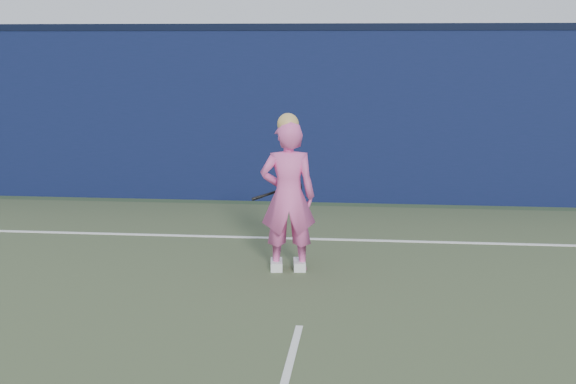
# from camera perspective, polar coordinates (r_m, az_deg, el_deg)

# --- Properties ---
(ground) EXTENTS (80.00, 80.00, 0.00)m
(ground) POSITION_cam_1_polar(r_m,az_deg,el_deg) (5.84, -0.10, -12.97)
(ground) COLOR #31452B
(ground) RESTS_ON ground
(backstop_wall) EXTENTS (24.00, 0.40, 2.50)m
(backstop_wall) POSITION_cam_1_polar(r_m,az_deg,el_deg) (11.89, 3.26, 5.35)
(backstop_wall) COLOR #0D1639
(backstop_wall) RESTS_ON ground
(wall_cap) EXTENTS (24.00, 0.42, 0.10)m
(wall_cap) POSITION_cam_1_polar(r_m,az_deg,el_deg) (11.84, 3.33, 11.63)
(wall_cap) COLOR black
(wall_cap) RESTS_ON backstop_wall
(player) EXTENTS (0.61, 0.44, 1.63)m
(player) POSITION_cam_1_polar(r_m,az_deg,el_deg) (8.21, -0.00, -0.27)
(player) COLOR #EB5BA8
(player) RESTS_ON ground
(racket) EXTENTS (0.55, 0.22, 0.30)m
(racket) POSITION_cam_1_polar(r_m,az_deg,el_deg) (8.67, -0.08, 0.22)
(racket) COLOR black
(racket) RESTS_ON ground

